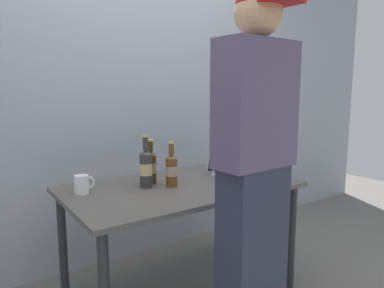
{
  "coord_description": "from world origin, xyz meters",
  "views": [
    {
      "loc": [
        -1.17,
        -1.81,
        1.33
      ],
      "look_at": [
        0.09,
        0.0,
        0.99
      ],
      "focal_mm": 33.02,
      "sensor_mm": 36.0,
      "label": 1
    }
  ],
  "objects_px": {
    "laptop": "(233,166)",
    "person_figure": "(254,173)",
    "beer_bottle_amber": "(151,166)",
    "coffee_mug": "(82,184)",
    "beer_bottle_dark": "(171,169)",
    "beer_bottle_green": "(146,167)"
  },
  "relations": [
    {
      "from": "beer_bottle_dark",
      "to": "beer_bottle_green",
      "type": "xyz_separation_m",
      "value": [
        -0.14,
        0.06,
        0.02
      ]
    },
    {
      "from": "beer_bottle_green",
      "to": "coffee_mug",
      "type": "distance_m",
      "value": 0.38
    },
    {
      "from": "person_figure",
      "to": "beer_bottle_dark",
      "type": "bearing_deg",
      "value": 93.44
    },
    {
      "from": "laptop",
      "to": "person_figure",
      "type": "distance_m",
      "value": 0.87
    },
    {
      "from": "beer_bottle_amber",
      "to": "laptop",
      "type": "bearing_deg",
      "value": -8.58
    },
    {
      "from": "laptop",
      "to": "beer_bottle_dark",
      "type": "relative_size",
      "value": 1.24
    },
    {
      "from": "person_figure",
      "to": "beer_bottle_green",
      "type": "bearing_deg",
      "value": 104.09
    },
    {
      "from": "beer_bottle_green",
      "to": "coffee_mug",
      "type": "relative_size",
      "value": 2.7
    },
    {
      "from": "beer_bottle_green",
      "to": "person_figure",
      "type": "distance_m",
      "value": 0.76
    },
    {
      "from": "coffee_mug",
      "to": "beer_bottle_dark",
      "type": "bearing_deg",
      "value": -16.86
    },
    {
      "from": "beer_bottle_dark",
      "to": "beer_bottle_green",
      "type": "distance_m",
      "value": 0.16
    },
    {
      "from": "beer_bottle_dark",
      "to": "beer_bottle_amber",
      "type": "bearing_deg",
      "value": 122.22
    },
    {
      "from": "laptop",
      "to": "coffee_mug",
      "type": "xyz_separation_m",
      "value": [
        -1.04,
        0.12,
        -0.0
      ]
    },
    {
      "from": "beer_bottle_amber",
      "to": "coffee_mug",
      "type": "distance_m",
      "value": 0.43
    },
    {
      "from": "beer_bottle_dark",
      "to": "person_figure",
      "type": "xyz_separation_m",
      "value": [
        0.04,
        -0.67,
        0.1
      ]
    },
    {
      "from": "laptop",
      "to": "beer_bottle_dark",
      "type": "bearing_deg",
      "value": -176.76
    },
    {
      "from": "beer_bottle_dark",
      "to": "beer_bottle_amber",
      "type": "height_order",
      "value": "beer_bottle_amber"
    },
    {
      "from": "beer_bottle_green",
      "to": "beer_bottle_amber",
      "type": "height_order",
      "value": "beer_bottle_green"
    },
    {
      "from": "beer_bottle_dark",
      "to": "person_figure",
      "type": "bearing_deg",
      "value": -86.56
    },
    {
      "from": "beer_bottle_green",
      "to": "coffee_mug",
      "type": "bearing_deg",
      "value": 165.69
    },
    {
      "from": "beer_bottle_amber",
      "to": "person_figure",
      "type": "height_order",
      "value": "person_figure"
    },
    {
      "from": "laptop",
      "to": "beer_bottle_amber",
      "type": "relative_size",
      "value": 1.21
    }
  ]
}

